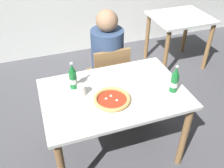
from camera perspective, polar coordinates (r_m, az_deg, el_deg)
ground_plane at (r=2.60m, az=0.37°, el=-14.91°), size 8.00×8.00×0.00m
dining_table_main at (r=2.14m, az=0.44°, el=-4.28°), size 1.20×0.80×0.75m
chair_behind_table at (r=2.73m, az=-0.69°, el=1.93°), size 0.40×0.40×0.85m
diner_seated at (r=2.72m, az=-1.04°, el=4.27°), size 0.34×0.34×1.21m
dining_table_background at (r=3.73m, az=15.25°, el=12.60°), size 0.80×0.70×0.75m
pizza_margherita_near at (r=1.96m, az=0.00°, el=-3.65°), size 0.33×0.33×0.04m
beer_bottle_left at (r=2.08m, az=14.25°, el=0.73°), size 0.07×0.07×0.25m
beer_bottle_center at (r=2.08m, az=-9.02°, el=1.50°), size 0.07×0.07×0.25m
napkin_with_cutlery at (r=2.25m, az=10.22°, el=1.12°), size 0.22×0.22×0.01m
paper_cup at (r=2.03m, az=-7.03°, el=-1.37°), size 0.07×0.07×0.09m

